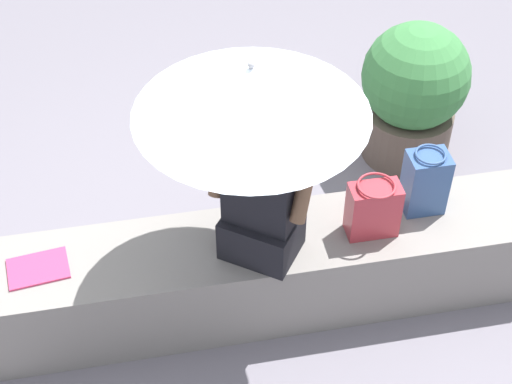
{
  "coord_description": "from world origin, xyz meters",
  "views": [
    {
      "loc": [
        0.47,
        2.6,
        3.27
      ],
      "look_at": [
        -0.02,
        0.04,
        0.83
      ],
      "focal_mm": 55.33,
      "sensor_mm": 36.0,
      "label": 1
    }
  ],
  "objects": [
    {
      "name": "ground_plane",
      "position": [
        0.0,
        0.0,
        0.0
      ],
      "size": [
        14.0,
        14.0,
        0.0
      ],
      "primitive_type": "plane",
      "color": "slate"
    },
    {
      "name": "stone_bench",
      "position": [
        0.0,
        0.0,
        0.24
      ],
      "size": [
        3.0,
        0.5,
        0.48
      ],
      "primitive_type": "cube",
      "color": "gray",
      "rests_on": "ground"
    },
    {
      "name": "person_seated",
      "position": [
        -0.04,
        0.07,
        0.87
      ],
      "size": [
        0.5,
        0.43,
        0.9
      ],
      "color": "black",
      "rests_on": "stone_bench"
    },
    {
      "name": "parasol",
      "position": [
        0.01,
        0.1,
        1.44
      ],
      "size": [
        0.98,
        0.98,
        1.1
      ],
      "color": "#B7B7BC",
      "rests_on": "stone_bench"
    },
    {
      "name": "handbag_black",
      "position": [
        -0.59,
        0.05,
        0.63
      ],
      "size": [
        0.25,
        0.18,
        0.31
      ],
      "color": "#B2333D",
      "rests_on": "stone_bench"
    },
    {
      "name": "tote_bag_canvas",
      "position": [
        -0.89,
        -0.07,
        0.65
      ],
      "size": [
        0.2,
        0.16,
        0.35
      ],
      "color": "#335184",
      "rests_on": "stone_bench"
    },
    {
      "name": "magazine",
      "position": [
        1.01,
        0.0,
        0.49
      ],
      "size": [
        0.3,
        0.23,
        0.01
      ],
      "primitive_type": "cube",
      "rotation": [
        0.0,
        0.0,
        0.12
      ],
      "color": "#D83866",
      "rests_on": "stone_bench"
    },
    {
      "name": "planter_near",
      "position": [
        -1.19,
        -1.03,
        0.48
      ],
      "size": [
        0.65,
        0.65,
        0.91
      ],
      "color": "brown",
      "rests_on": "ground"
    }
  ]
}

